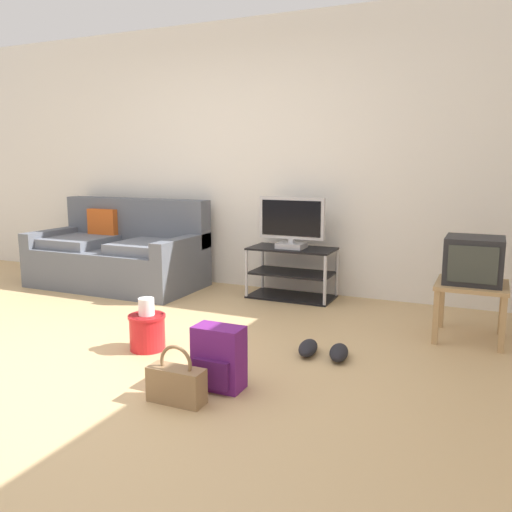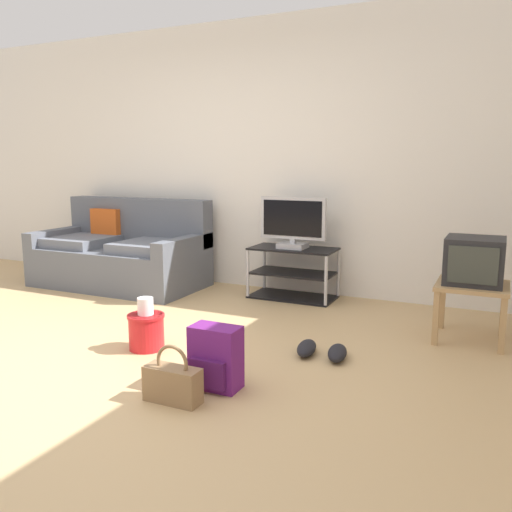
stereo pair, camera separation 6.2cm
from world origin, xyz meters
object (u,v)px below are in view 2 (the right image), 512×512
object	(u,v)px
backpack	(216,358)
cleaning_bucket	(146,328)
tv_stand	(293,273)
flat_tv	(293,223)
side_table	(472,293)
handbag	(173,383)
sneakers_pair	(322,350)
crt_tv	(474,261)
couch	(122,254)

from	to	relation	value
backpack	cleaning_bucket	world-z (taller)	same
tv_stand	cleaning_bucket	bearing A→B (deg)	-103.12
tv_stand	flat_tv	bearing A→B (deg)	-90.00
side_table	tv_stand	bearing A→B (deg)	159.46
backpack	handbag	xyz separation A→B (m)	(-0.12, -0.26, -0.07)
cleaning_bucket	sneakers_pair	distance (m)	1.23
tv_stand	side_table	bearing A→B (deg)	-20.54
crt_tv	backpack	distance (m)	2.05
handbag	backpack	bearing A→B (deg)	65.01
backpack	flat_tv	bearing A→B (deg)	102.85
couch	sneakers_pair	world-z (taller)	couch
sneakers_pair	couch	bearing A→B (deg)	155.98
flat_tv	backpack	distance (m)	2.22
couch	backpack	distance (m)	2.92
tv_stand	side_table	distance (m)	1.75
tv_stand	handbag	size ratio (longest dim) A/B	2.49
tv_stand	flat_tv	size ratio (longest dim) A/B	1.26
flat_tv	sneakers_pair	distance (m)	1.72
handbag	cleaning_bucket	xyz separation A→B (m)	(-0.64, 0.63, 0.04)
flat_tv	crt_tv	distance (m)	1.73
crt_tv	handbag	xyz separation A→B (m)	(-1.40, -1.81, -0.48)
cleaning_bucket	sneakers_pair	size ratio (longest dim) A/B	0.96
flat_tv	backpack	size ratio (longest dim) A/B	1.74
tv_stand	sneakers_pair	world-z (taller)	tv_stand
tv_stand	sneakers_pair	bearing A→B (deg)	-61.82
tv_stand	cleaning_bucket	distance (m)	1.83
flat_tv	backpack	world-z (taller)	flat_tv
backpack	cleaning_bucket	size ratio (longest dim) A/B	1.00
flat_tv	crt_tv	bearing A→B (deg)	-19.35
backpack	couch	bearing A→B (deg)	142.81
crt_tv	cleaning_bucket	xyz separation A→B (m)	(-2.04, -1.18, -0.45)
crt_tv	sneakers_pair	distance (m)	1.32
couch	tv_stand	size ratio (longest dim) A/B	2.18
crt_tv	backpack	size ratio (longest dim) A/B	1.08
side_table	sneakers_pair	xyz separation A→B (m)	(-0.88, -0.80, -0.31)
handbag	crt_tv	bearing A→B (deg)	52.21
side_table	handbag	bearing A→B (deg)	-128.04
tv_stand	side_table	size ratio (longest dim) A/B	1.64
flat_tv	side_table	xyz separation A→B (m)	(1.63, -0.59, -0.37)
flat_tv	side_table	world-z (taller)	flat_tv
crt_tv	flat_tv	bearing A→B (deg)	160.65
flat_tv	cleaning_bucket	bearing A→B (deg)	-103.28
crt_tv	handbag	distance (m)	2.34
sneakers_pair	cleaning_bucket	bearing A→B (deg)	-162.46
backpack	handbag	size ratio (longest dim) A/B	1.13
side_table	crt_tv	world-z (taller)	crt_tv
cleaning_bucket	backpack	bearing A→B (deg)	-25.59
flat_tv	handbag	xyz separation A→B (m)	(0.23, -2.38, -0.62)
couch	flat_tv	xyz separation A→B (m)	(1.86, 0.22, 0.40)
handbag	cleaning_bucket	bearing A→B (deg)	135.63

